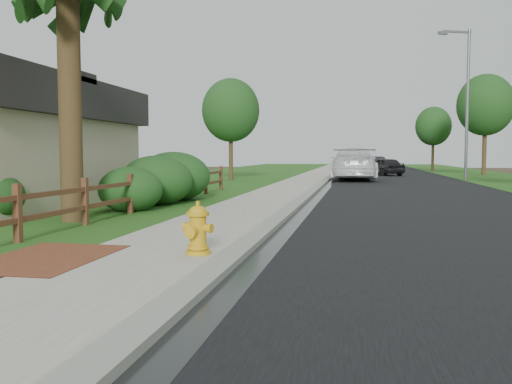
% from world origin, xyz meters
% --- Properties ---
extents(ground, '(120.00, 120.00, 0.00)m').
position_xyz_m(ground, '(0.00, 0.00, 0.00)').
color(ground, '#3D3121').
extents(road, '(8.00, 90.00, 0.02)m').
position_xyz_m(road, '(4.60, 35.00, 0.01)').
color(road, black).
rests_on(road, ground).
extents(curb, '(0.40, 90.00, 0.12)m').
position_xyz_m(curb, '(0.40, 35.00, 0.06)').
color(curb, gray).
rests_on(curb, ground).
extents(wet_gutter, '(0.50, 90.00, 0.00)m').
position_xyz_m(wet_gutter, '(0.75, 35.00, 0.02)').
color(wet_gutter, black).
rests_on(wet_gutter, road).
extents(sidewalk, '(2.20, 90.00, 0.10)m').
position_xyz_m(sidewalk, '(-0.90, 35.00, 0.05)').
color(sidewalk, gray).
rests_on(sidewalk, ground).
extents(grass_strip, '(1.60, 90.00, 0.06)m').
position_xyz_m(grass_strip, '(-2.80, 35.00, 0.03)').
color(grass_strip, '#214F16').
rests_on(grass_strip, ground).
extents(lawn_near, '(9.00, 90.00, 0.04)m').
position_xyz_m(lawn_near, '(-8.00, 35.00, 0.02)').
color(lawn_near, '#214F16').
rests_on(lawn_near, ground).
extents(verge_far, '(6.00, 90.00, 0.04)m').
position_xyz_m(verge_far, '(11.50, 35.00, 0.02)').
color(verge_far, '#214F16').
rests_on(verge_far, ground).
extents(brick_patch, '(1.60, 2.40, 0.11)m').
position_xyz_m(brick_patch, '(-2.20, -1.00, 0.06)').
color(brick_patch, brown).
rests_on(brick_patch, ground).
extents(ranch_fence, '(0.12, 16.92, 1.10)m').
position_xyz_m(ranch_fence, '(-3.60, 6.40, 0.62)').
color(ranch_fence, '#432116').
rests_on(ranch_fence, ground).
extents(fire_hydrant, '(0.53, 0.43, 0.81)m').
position_xyz_m(fire_hydrant, '(-0.10, -0.30, 0.47)').
color(fire_hydrant, '#C78C17').
rests_on(fire_hydrant, sidewalk).
extents(white_suv, '(2.92, 6.83, 1.96)m').
position_xyz_m(white_suv, '(2.00, 25.78, 1.00)').
color(white_suv, white).
rests_on(white_suv, road).
extents(dark_car_mid, '(3.03, 4.22, 1.33)m').
position_xyz_m(dark_car_mid, '(4.30, 33.97, 0.69)').
color(dark_car_mid, black).
rests_on(dark_car_mid, road).
extents(dark_car_far, '(2.82, 4.52, 1.41)m').
position_xyz_m(dark_car_far, '(3.49, 39.25, 0.72)').
color(dark_car_far, black).
rests_on(dark_car_far, road).
extents(streetlight, '(2.00, 0.94, 9.06)m').
position_xyz_m(streetlight, '(8.54, 26.40, 5.13)').
color(streetlight, slate).
rests_on(streetlight, ground).
extents(boulder, '(1.30, 1.10, 0.75)m').
position_xyz_m(boulder, '(-3.90, 8.98, 0.38)').
color(boulder, brown).
rests_on(boulder, ground).
extents(shrub_b, '(2.53, 2.53, 1.58)m').
position_xyz_m(shrub_b, '(-3.90, 7.87, 0.79)').
color(shrub_b, '#184117').
rests_on(shrub_b, ground).
extents(shrub_c, '(2.33, 2.33, 1.28)m').
position_xyz_m(shrub_c, '(-3.90, 5.90, 0.64)').
color(shrub_c, '#184117').
rests_on(shrub_c, ground).
extents(shrub_d, '(2.50, 2.50, 1.70)m').
position_xyz_m(shrub_d, '(-3.90, 9.47, 0.85)').
color(shrub_d, '#184117').
rests_on(shrub_d, ground).
extents(tree_near_left, '(3.50, 3.50, 6.20)m').
position_xyz_m(tree_near_left, '(-5.36, 24.16, 4.27)').
color(tree_near_left, '#3C2518').
rests_on(tree_near_left, ground).
extents(tree_mid_right, '(4.21, 4.21, 7.64)m').
position_xyz_m(tree_mid_right, '(11.68, 35.48, 5.30)').
color(tree_mid_right, '#3C2518').
rests_on(tree_mid_right, ground).
extents(tree_far_right, '(3.22, 3.22, 5.93)m').
position_xyz_m(tree_far_right, '(9.00, 43.57, 4.15)').
color(tree_far_right, '#3C2518').
rests_on(tree_far_right, ground).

